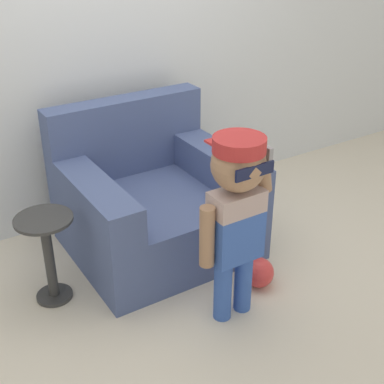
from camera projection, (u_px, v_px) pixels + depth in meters
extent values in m
plane|color=beige|center=(157.00, 254.00, 3.49)|extent=(10.00, 10.00, 0.00)
cube|color=silver|center=(96.00, 31.00, 3.43)|extent=(10.00, 0.05, 2.60)
cube|color=#475684|center=(158.00, 221.00, 3.47)|extent=(1.08, 0.99, 0.40)
cube|color=#475684|center=(126.00, 135.00, 3.56)|extent=(1.08, 0.17, 0.52)
cube|color=#475684|center=(97.00, 202.00, 3.06)|extent=(0.21, 0.82, 0.22)
cube|color=#475684|center=(221.00, 167.00, 3.46)|extent=(0.21, 0.82, 0.22)
cylinder|color=#3356AD|center=(223.00, 289.00, 2.86)|extent=(0.10, 0.10, 0.37)
cylinder|color=#3356AD|center=(243.00, 281.00, 2.93)|extent=(0.10, 0.10, 0.37)
cube|color=#3356AD|center=(235.00, 235.00, 2.75)|extent=(0.27, 0.16, 0.27)
cube|color=#B29993|center=(237.00, 202.00, 2.66)|extent=(0.27, 0.16, 0.12)
sphere|color=#997051|center=(238.00, 164.00, 2.56)|extent=(0.27, 0.27, 0.27)
cylinder|color=#B22828|center=(239.00, 145.00, 2.51)|extent=(0.26, 0.26, 0.08)
cube|color=#B22828|center=(224.00, 142.00, 2.62)|extent=(0.16, 0.12, 0.01)
cube|color=#0F1433|center=(255.00, 171.00, 2.46)|extent=(0.22, 0.01, 0.06)
cylinder|color=#997051|center=(207.00, 237.00, 2.64)|extent=(0.08, 0.08, 0.33)
cylinder|color=#997051|center=(263.00, 174.00, 2.68)|extent=(0.11, 0.08, 0.20)
cube|color=gray|center=(266.00, 159.00, 2.62)|extent=(0.02, 0.07, 0.13)
cylinder|color=#333333|center=(55.00, 295.00, 3.10)|extent=(0.21, 0.21, 0.02)
cylinder|color=#333333|center=(49.00, 260.00, 2.98)|extent=(0.06, 0.06, 0.51)
cylinder|color=#333333|center=(43.00, 219.00, 2.86)|extent=(0.32, 0.32, 0.02)
sphere|color=#D13838|center=(259.00, 272.00, 3.16)|extent=(0.18, 0.18, 0.18)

